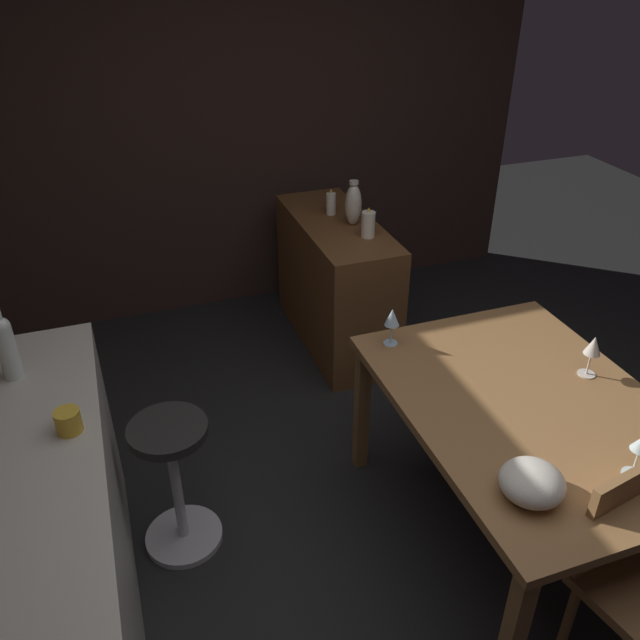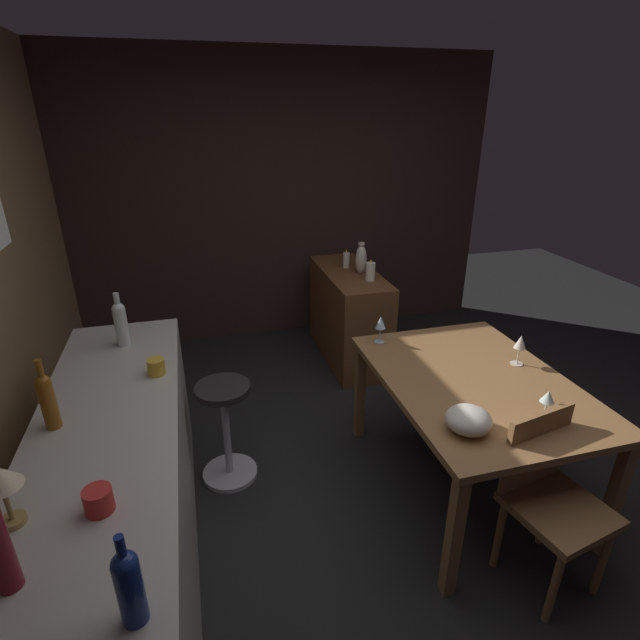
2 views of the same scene
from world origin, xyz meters
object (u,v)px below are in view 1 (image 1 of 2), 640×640
(pillar_candle_tall, at_px, (368,224))
(vase_ceramic_ivory, at_px, (353,204))
(wine_glass_left, at_px, (593,347))
(wine_glass_center, at_px, (392,319))
(fruit_bowl, at_px, (532,482))
(wine_bottle_clear, at_px, (6,345))
(dining_table, at_px, (528,419))
(chair_near_window, at_px, (639,574))
(cup_mustard, at_px, (68,421))
(pillar_candle_short, at_px, (331,204))
(bar_stool, at_px, (176,482))
(sideboard_cabinet, at_px, (336,283))

(pillar_candle_tall, height_order, vase_ceramic_ivory, vase_ceramic_ivory)
(wine_glass_left, bearing_deg, wine_glass_center, 54.24)
(fruit_bowl, bearing_deg, wine_bottle_clear, 57.09)
(dining_table, height_order, wine_bottle_clear, wine_bottle_clear)
(wine_glass_left, distance_m, wine_bottle_clear, 2.25)
(fruit_bowl, relative_size, pillar_candle_tall, 1.24)
(wine_bottle_clear, bearing_deg, chair_near_window, -123.12)
(wine_glass_left, height_order, pillar_candle_tall, pillar_candle_tall)
(pillar_candle_tall, xyz_separation_m, vase_ceramic_ivory, (0.19, 0.01, 0.05))
(wine_glass_center, bearing_deg, wine_glass_left, -125.76)
(wine_glass_center, distance_m, pillar_candle_tall, 0.98)
(wine_glass_left, height_order, cup_mustard, cup_mustard)
(pillar_candle_short, bearing_deg, wine_bottle_clear, 126.65)
(dining_table, distance_m, vase_ceramic_ivory, 1.72)
(dining_table, xyz_separation_m, chair_near_window, (-0.63, -0.04, -0.19))
(bar_stool, distance_m, pillar_candle_tall, 1.76)
(bar_stool, distance_m, wine_glass_center, 1.15)
(wine_glass_left, relative_size, cup_mustard, 1.53)
(wine_glass_left, height_order, wine_glass_center, wine_glass_left)
(chair_near_window, height_order, bar_stool, chair_near_window)
(dining_table, height_order, wine_glass_left, wine_glass_left)
(sideboard_cabinet, height_order, bar_stool, sideboard_cabinet)
(wine_glass_left, height_order, wine_bottle_clear, wine_bottle_clear)
(sideboard_cabinet, distance_m, chair_near_window, 2.39)
(fruit_bowl, height_order, pillar_candle_tall, pillar_candle_tall)
(dining_table, bearing_deg, chair_near_window, -176.53)
(wine_bottle_clear, distance_m, pillar_candle_short, 2.15)
(chair_near_window, relative_size, vase_ceramic_ivory, 3.21)
(dining_table, distance_m, bar_stool, 1.46)
(pillar_candle_short, bearing_deg, sideboard_cabinet, 176.46)
(wine_glass_left, bearing_deg, dining_table, 104.84)
(dining_table, relative_size, vase_ceramic_ivory, 5.11)
(cup_mustard, distance_m, vase_ceramic_ivory, 2.17)
(sideboard_cabinet, xyz_separation_m, cup_mustard, (-1.54, 1.52, 0.53))
(vase_ceramic_ivory, bearing_deg, sideboard_cabinet, 48.01)
(sideboard_cabinet, relative_size, vase_ceramic_ivory, 4.14)
(dining_table, relative_size, wine_glass_left, 7.43)
(pillar_candle_short, distance_m, vase_ceramic_ivory, 0.21)
(chair_near_window, relative_size, wine_bottle_clear, 2.79)
(wine_glass_left, xyz_separation_m, wine_glass_center, (0.48, 0.67, -0.01))
(sideboard_cabinet, relative_size, cup_mustard, 9.22)
(wine_bottle_clear, distance_m, vase_ceramic_ivory, 2.09)
(sideboard_cabinet, bearing_deg, chair_near_window, -175.63)
(dining_table, bearing_deg, pillar_candle_short, 4.14)
(fruit_bowl, height_order, cup_mustard, cup_mustard)
(cup_mustard, relative_size, pillar_candle_tall, 0.69)
(sideboard_cabinet, relative_size, fruit_bowl, 5.15)
(dining_table, distance_m, chair_near_window, 0.65)
(sideboard_cabinet, height_order, pillar_candle_tall, pillar_candle_tall)
(wine_glass_left, relative_size, pillar_candle_tall, 1.06)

